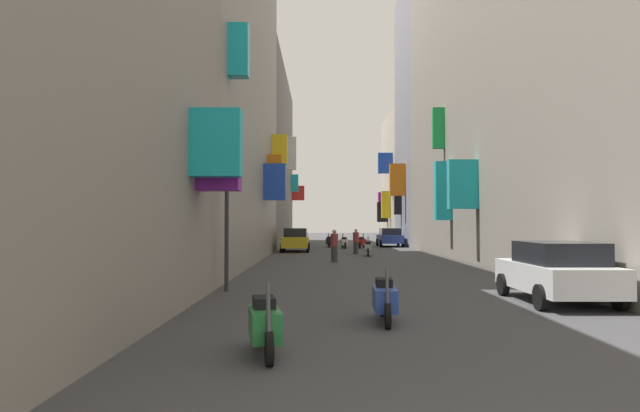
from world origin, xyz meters
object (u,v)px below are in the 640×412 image
object	(u,v)px
scooter_black	(328,241)
pedestrian_crossing	(355,242)
scooter_red	(361,242)
parked_car_green	(296,235)
parked_car_blue	(389,237)
traffic_light_near_corner	(226,187)
pedestrian_near_left	(333,246)
scooter_blue	(383,299)
parked_car_white	(555,271)
scooter_white	(343,242)
parked_car_yellow	(294,239)
scooter_silver	(367,248)
scooter_green	(264,324)

from	to	relation	value
scooter_black	pedestrian_crossing	size ratio (longest dim) A/B	1.27
scooter_red	pedestrian_crossing	world-z (taller)	pedestrian_crossing
parked_car_green	parked_car_blue	size ratio (longest dim) A/B	1.06
parked_car_blue	traffic_light_near_corner	xyz separation A→B (m)	(-8.39, -29.25, 2.24)
pedestrian_near_left	scooter_blue	bearing A→B (deg)	-88.02
scooter_blue	scooter_black	bearing A→B (deg)	91.01
scooter_red	parked_car_blue	bearing A→B (deg)	48.84
traffic_light_near_corner	scooter_black	bearing A→B (deg)	83.15
parked_car_white	pedestrian_crossing	bearing A→B (deg)	99.80
parked_car_blue	scooter_black	distance (m)	5.05
pedestrian_near_left	traffic_light_near_corner	bearing A→B (deg)	-106.26
scooter_white	parked_car_yellow	bearing A→B (deg)	-128.47
parked_car_green	scooter_white	xyz separation A→B (m)	(3.88, -8.48, -0.31)
scooter_white	traffic_light_near_corner	bearing A→B (deg)	-99.77
scooter_white	scooter_blue	xyz separation A→B (m)	(-0.51, -31.19, 0.00)
scooter_black	traffic_light_near_corner	size ratio (longest dim) A/B	0.44
scooter_white	scooter_red	world-z (taller)	same
parked_car_white	traffic_light_near_corner	xyz separation A→B (m)	(-8.59, 2.29, 2.23)
scooter_silver	pedestrian_crossing	bearing A→B (deg)	107.14
scooter_white	scooter_blue	distance (m)	31.20
scooter_black	pedestrian_crossing	bearing A→B (deg)	-80.94
parked_car_yellow	scooter_blue	world-z (taller)	parked_car_yellow
scooter_blue	pedestrian_crossing	xyz separation A→B (m)	(0.95, 23.74, 0.31)
scooter_black	scooter_red	xyz separation A→B (m)	(2.48, -2.05, -0.00)
scooter_red	pedestrian_near_left	world-z (taller)	pedestrian_near_left
parked_car_yellow	pedestrian_crossing	distance (m)	4.98
parked_car_white	scooter_black	world-z (taller)	parked_car_white
parked_car_green	scooter_green	xyz separation A→B (m)	(1.24, -42.44, -0.31)
scooter_green	parked_car_yellow	bearing A→B (deg)	91.61
scooter_silver	scooter_blue	size ratio (longest dim) A/B	1.00
scooter_white	parked_car_green	bearing A→B (deg)	114.59
scooter_red	traffic_light_near_corner	bearing A→B (deg)	-102.60
parked_car_white	scooter_green	bearing A→B (deg)	-141.02
scooter_green	pedestrian_near_left	world-z (taller)	pedestrian_near_left
scooter_blue	pedestrian_crossing	bearing A→B (deg)	87.71
parked_car_blue	parked_car_white	bearing A→B (deg)	-89.63
scooter_silver	scooter_black	bearing A→B (deg)	100.44
parked_car_green	scooter_white	size ratio (longest dim) A/B	2.40
scooter_black	scooter_red	distance (m)	3.22
traffic_light_near_corner	scooter_white	bearing A→B (deg)	80.23
parked_car_white	scooter_blue	size ratio (longest dim) A/B	2.05
scooter_black	traffic_light_near_corner	world-z (taller)	traffic_light_near_corner
parked_car_white	scooter_silver	world-z (taller)	parked_car_white
scooter_blue	traffic_light_near_corner	distance (m)	6.88
parked_car_blue	scooter_green	xyz separation A→B (m)	(-6.51, -36.98, -0.32)
scooter_silver	traffic_light_near_corner	bearing A→B (deg)	-108.25
scooter_green	pedestrian_near_left	distance (m)	19.55
parked_car_blue	parked_car_green	bearing A→B (deg)	144.86
parked_car_white	parked_car_green	bearing A→B (deg)	102.14
scooter_green	traffic_light_near_corner	size ratio (longest dim) A/B	0.40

